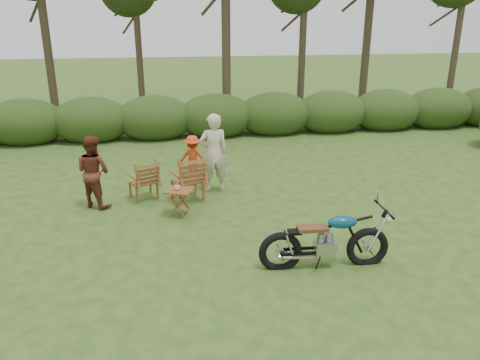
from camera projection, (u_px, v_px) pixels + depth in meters
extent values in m
plane|color=#264416|center=(282.00, 272.00, 7.36)|extent=(80.00, 80.00, 0.00)
cylinder|color=#382B1E|center=(44.00, 22.00, 15.64)|extent=(0.28, 0.28, 7.20)
cylinder|color=#382B1E|center=(138.00, 34.00, 17.27)|extent=(0.24, 0.24, 6.30)
cylinder|color=#382B1E|center=(226.00, 14.00, 15.45)|extent=(0.30, 0.30, 7.65)
cylinder|color=#382B1E|center=(303.00, 31.00, 17.13)|extent=(0.26, 0.26, 6.48)
cylinder|color=#382B1E|center=(369.00, 11.00, 18.37)|extent=(0.32, 0.32, 7.92)
cylinder|color=#382B1E|center=(459.00, 26.00, 16.88)|extent=(0.24, 0.24, 6.84)
ellipsoid|color=#263B15|center=(25.00, 123.00, 14.60)|extent=(2.52, 1.68, 1.51)
ellipsoid|color=#263B15|center=(91.00, 121.00, 14.91)|extent=(2.52, 1.68, 1.51)
ellipsoid|color=#263B15|center=(155.00, 118.00, 15.21)|extent=(2.52, 1.68, 1.51)
ellipsoid|color=#263B15|center=(216.00, 116.00, 15.52)|extent=(2.52, 1.68, 1.51)
ellipsoid|color=#263B15|center=(275.00, 114.00, 15.82)|extent=(2.52, 1.68, 1.51)
ellipsoid|color=#263B15|center=(331.00, 113.00, 16.13)|extent=(2.52, 1.68, 1.51)
ellipsoid|color=#263B15|center=(385.00, 111.00, 16.43)|extent=(2.52, 1.68, 1.51)
ellipsoid|color=#263B15|center=(438.00, 109.00, 16.74)|extent=(2.52, 1.68, 1.51)
imported|color=beige|center=(177.00, 188.00, 9.22)|extent=(0.13, 0.13, 0.10)
imported|color=beige|center=(214.00, 190.00, 10.78)|extent=(0.69, 0.49, 1.79)
imported|color=#592719|center=(97.00, 206.00, 9.92)|extent=(0.94, 0.90, 1.53)
imported|color=red|center=(194.00, 180.00, 11.47)|extent=(0.78, 0.53, 1.11)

